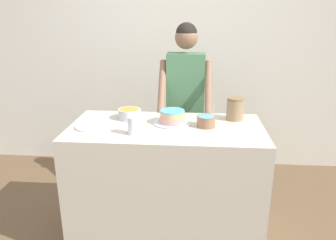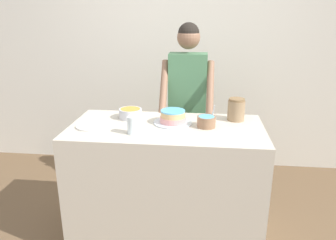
# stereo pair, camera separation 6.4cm
# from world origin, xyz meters

# --- Properties ---
(wall_back) EXTENTS (10.00, 0.05, 2.60)m
(wall_back) POSITION_xyz_m (0.00, 1.79, 1.30)
(wall_back) COLOR silver
(wall_back) RESTS_ON ground_plane
(counter) EXTENTS (1.44, 0.72, 0.95)m
(counter) POSITION_xyz_m (0.00, 0.36, 0.47)
(counter) COLOR beige
(counter) RESTS_ON ground_plane
(person_baker) EXTENTS (0.46, 0.45, 1.67)m
(person_baker) POSITION_xyz_m (0.12, 0.99, 1.04)
(person_baker) COLOR #2D2D38
(person_baker) RESTS_ON ground_plane
(cake) EXTENTS (0.29, 0.29, 0.10)m
(cake) POSITION_xyz_m (0.04, 0.44, 0.99)
(cake) COLOR silver
(cake) RESTS_ON counter
(frosting_bowl_orange) EXTENTS (0.18, 0.18, 0.08)m
(frosting_bowl_orange) POSITION_xyz_m (-0.31, 0.52, 0.99)
(frosting_bowl_orange) COLOR silver
(frosting_bowl_orange) RESTS_ON counter
(frosting_bowl_blue) EXTENTS (0.14, 0.14, 0.17)m
(frosting_bowl_blue) POSITION_xyz_m (0.29, 0.38, 0.99)
(frosting_bowl_blue) COLOR #936B4C
(frosting_bowl_blue) RESTS_ON counter
(drinking_glass) EXTENTS (0.07, 0.07, 0.12)m
(drinking_glass) POSITION_xyz_m (-0.22, 0.18, 1.01)
(drinking_glass) COLOR silver
(drinking_glass) RESTS_ON counter
(ceramic_plate) EXTENTS (0.27, 0.27, 0.01)m
(ceramic_plate) POSITION_xyz_m (-0.53, 0.31, 0.95)
(ceramic_plate) COLOR white
(ceramic_plate) RESTS_ON counter
(stoneware_jar) EXTENTS (0.13, 0.13, 0.17)m
(stoneware_jar) POSITION_xyz_m (0.52, 0.57, 1.03)
(stoneware_jar) COLOR #9E7F5B
(stoneware_jar) RESTS_ON counter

